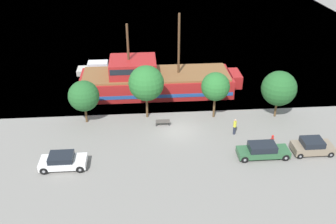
# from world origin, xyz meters

# --- Properties ---
(ground_plane) EXTENTS (160.00, 160.00, 0.00)m
(ground_plane) POSITION_xyz_m (0.00, 0.00, 0.00)
(ground_plane) COLOR gray
(water_surface) EXTENTS (80.00, 80.00, 0.00)m
(water_surface) POSITION_xyz_m (0.00, 44.00, 0.00)
(water_surface) COLOR teal
(water_surface) RESTS_ON ground
(pirate_ship) EXTENTS (20.21, 5.98, 10.06)m
(pirate_ship) POSITION_xyz_m (-2.16, 9.56, 1.64)
(pirate_ship) COLOR #A31E1E
(pirate_ship) RESTS_ON water_surface
(moored_boat_dockside) EXTENTS (6.93, 2.26, 1.65)m
(moored_boat_dockside) POSITION_xyz_m (-9.40, 16.32, 0.60)
(moored_boat_dockside) COLOR #B7B2A8
(moored_boat_dockside) RESTS_ON water_surface
(parked_car_curb_front) EXTENTS (3.84, 1.95, 1.50)m
(parked_car_curb_front) POSITION_xyz_m (12.49, -4.99, 0.73)
(parked_car_curb_front) COLOR #7F705B
(parked_car_curb_front) RESTS_ON ground_plane
(parked_car_curb_mid) EXTENTS (4.19, 1.98, 1.41)m
(parked_car_curb_mid) POSITION_xyz_m (-11.13, -5.49, 0.71)
(parked_car_curb_mid) COLOR white
(parked_car_curb_mid) RESTS_ON ground_plane
(parked_car_curb_rear) EXTENTS (4.89, 1.79, 1.44)m
(parked_car_curb_rear) POSITION_xyz_m (7.53, -5.28, 0.72)
(parked_car_curb_rear) COLOR #2D5B38
(parked_car_curb_rear) RESTS_ON ground_plane
(fire_hydrant) EXTENTS (0.42, 0.25, 0.76)m
(fire_hydrant) POSITION_xyz_m (9.33, -2.81, 0.41)
(fire_hydrant) COLOR red
(fire_hydrant) RESTS_ON ground_plane
(bench_promenade_east) EXTENTS (1.52, 0.45, 0.85)m
(bench_promenade_east) POSITION_xyz_m (-1.58, 1.15, 0.43)
(bench_promenade_east) COLOR #4C4742
(bench_promenade_east) RESTS_ON ground_plane
(pedestrian_walking_near) EXTENTS (0.32, 0.32, 1.79)m
(pedestrian_walking_near) POSITION_xyz_m (5.80, -1.09, 0.92)
(pedestrian_walking_near) COLOR #232838
(pedestrian_walking_near) RESTS_ON ground_plane
(tree_row_east) EXTENTS (3.33, 3.33, 4.88)m
(tree_row_east) POSITION_xyz_m (-9.92, 2.61, 3.21)
(tree_row_east) COLOR brown
(tree_row_east) RESTS_ON ground_plane
(tree_row_mideast) EXTENTS (3.87, 3.87, 6.14)m
(tree_row_mideast) POSITION_xyz_m (-3.20, 3.22, 4.19)
(tree_row_mideast) COLOR brown
(tree_row_mideast) RESTS_ON ground_plane
(tree_row_midwest) EXTENTS (3.14, 3.14, 5.36)m
(tree_row_midwest) POSITION_xyz_m (4.30, 2.64, 3.78)
(tree_row_midwest) COLOR brown
(tree_row_midwest) RESTS_ON ground_plane
(tree_row_west) EXTENTS (3.85, 3.85, 5.42)m
(tree_row_west) POSITION_xyz_m (11.28, 2.26, 3.49)
(tree_row_west) COLOR brown
(tree_row_west) RESTS_ON ground_plane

